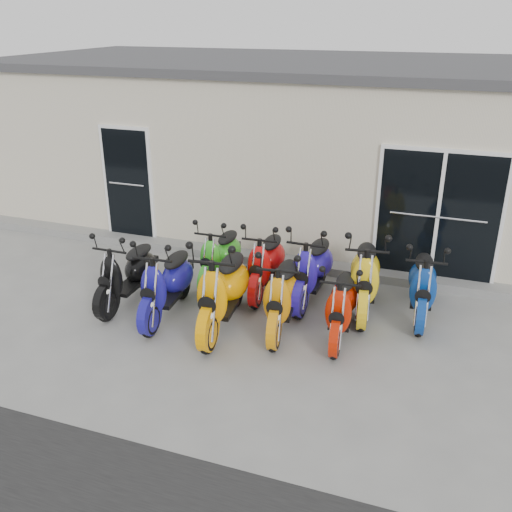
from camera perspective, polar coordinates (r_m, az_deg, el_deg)
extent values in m
plane|color=gray|center=(8.75, -1.32, -5.98)|extent=(80.00, 80.00, 0.00)
cube|color=beige|center=(12.91, 6.97, 11.10)|extent=(14.00, 6.00, 3.20)
cube|color=#3F3F42|center=(12.67, 7.36, 18.55)|extent=(14.20, 6.20, 0.16)
cube|color=gray|center=(10.43, 2.61, -0.52)|extent=(14.00, 0.40, 0.15)
cube|color=black|center=(11.44, -12.68, 7.39)|extent=(1.07, 0.08, 2.22)
cube|color=black|center=(9.78, 17.77, 4.16)|extent=(2.02, 0.08, 2.22)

